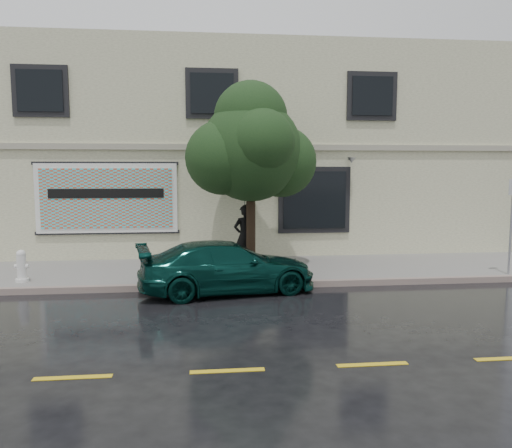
{
  "coord_description": "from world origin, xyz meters",
  "views": [
    {
      "loc": [
        -0.34,
        -10.53,
        2.98
      ],
      "look_at": [
        1.04,
        2.2,
        1.52
      ],
      "focal_mm": 35.0,
      "sensor_mm": 36.0,
      "label": 1
    }
  ],
  "objects": [
    {
      "name": "building",
      "position": [
        0.0,
        9.0,
        3.5
      ],
      "size": [
        20.0,
        8.12,
        7.0
      ],
      "color": "#EBE9BD",
      "rests_on": "ground"
    },
    {
      "name": "sign_pole",
      "position": [
        7.75,
        1.7,
        1.69
      ],
      "size": [
        0.3,
        0.12,
        2.56
      ],
      "rotation": [
        0.0,
        0.0,
        0.34
      ],
      "color": "#9C9EA4",
      "rests_on": "sidewalk"
    },
    {
      "name": "street_tree",
      "position": [
        0.98,
        2.98,
        3.41
      ],
      "size": [
        2.74,
        2.74,
        4.65
      ],
      "color": "black",
      "rests_on": "sidewalk"
    },
    {
      "name": "road_marking",
      "position": [
        0.0,
        -3.5,
        0.01
      ],
      "size": [
        19.0,
        0.12,
        0.01
      ],
      "primitive_type": "cube",
      "color": "gold",
      "rests_on": "ground"
    },
    {
      "name": "fire_hydrant",
      "position": [
        -4.81,
        2.18,
        0.54
      ],
      "size": [
        0.33,
        0.31,
        0.8
      ],
      "rotation": [
        0.0,
        0.0,
        0.22
      ],
      "color": "silver",
      "rests_on": "sidewalk"
    },
    {
      "name": "car",
      "position": [
        0.24,
        1.18,
        0.61
      ],
      "size": [
        4.47,
        2.56,
        1.23
      ],
      "primitive_type": "imported",
      "rotation": [
        0.0,
        0.0,
        1.75
      ],
      "color": "#072F29",
      "rests_on": "ground"
    },
    {
      "name": "sidewalk",
      "position": [
        0.0,
        3.25,
        0.07
      ],
      "size": [
        20.0,
        3.5,
        0.15
      ],
      "primitive_type": "cube",
      "color": "gray",
      "rests_on": "ground"
    },
    {
      "name": "ground",
      "position": [
        0.0,
        0.0,
        0.0
      ],
      "size": [
        90.0,
        90.0,
        0.0
      ],
      "primitive_type": "plane",
      "color": "black",
      "rests_on": "ground"
    },
    {
      "name": "billboard",
      "position": [
        -3.2,
        4.92,
        2.05
      ],
      "size": [
        4.3,
        0.16,
        2.2
      ],
      "color": "white",
      "rests_on": "ground"
    },
    {
      "name": "curb",
      "position": [
        0.0,
        1.5,
        0.07
      ],
      "size": [
        20.0,
        0.18,
        0.16
      ],
      "primitive_type": "cube",
      "color": "gray",
      "rests_on": "ground"
    },
    {
      "name": "umbrella",
      "position": [
        0.84,
        3.28,
        2.32
      ],
      "size": [
        1.04,
        1.04,
        0.74
      ],
      "primitive_type": "imported",
      "rotation": [
        0.0,
        0.0,
        -0.05
      ],
      "color": "black",
      "rests_on": "pedestrian"
    },
    {
      "name": "pedestrian",
      "position": [
        0.84,
        3.28,
        1.05
      ],
      "size": [
        0.76,
        0.62,
        1.8
      ],
      "primitive_type": "imported",
      "rotation": [
        0.0,
        0.0,
        3.48
      ],
      "color": "black",
      "rests_on": "sidewalk"
    }
  ]
}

